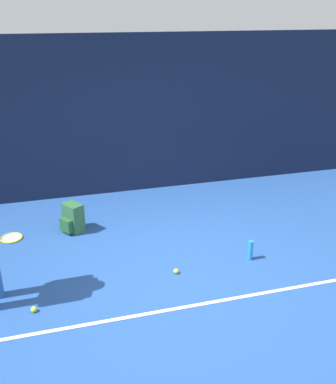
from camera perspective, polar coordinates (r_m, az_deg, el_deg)
name	(u,v)px	position (r m, az deg, el deg)	size (l,w,h in m)	color
ground_plane	(177,277)	(5.61, 1.12, -11.01)	(12.00, 12.00, 0.00)	#234C93
back_fence	(128,116)	(7.78, -5.26, 9.78)	(10.00, 0.10, 2.76)	#141E38
court_line	(192,306)	(5.14, 3.11, -14.56)	(9.00, 0.05, 0.00)	white
tennis_racket	(9,238)	(6.86, -19.94, -5.66)	(0.61, 0.33, 0.03)	black
backpack	(73,218)	(6.74, -12.31, -3.37)	(0.38, 0.37, 0.44)	#2D6038
tennis_ball_near_player	(34,309)	(5.25, -17.06, -14.41)	(0.07, 0.07, 0.07)	#CCE033
tennis_ball_by_fence	(176,271)	(5.66, 1.06, -10.26)	(0.07, 0.07, 0.07)	#CCE033
water_bottle	(250,250)	(6.00, 10.67, -7.46)	(0.07, 0.07, 0.28)	#268CD8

